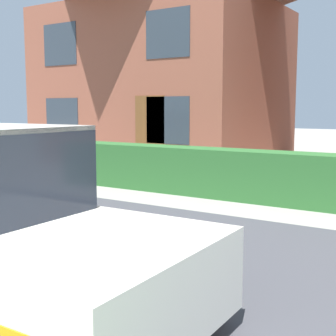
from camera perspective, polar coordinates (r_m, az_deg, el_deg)
road_strip at (r=4.81m, az=7.15°, el=-14.02°), size 28.00×5.49×0.01m
garden_hedge at (r=9.01m, az=10.33°, el=-0.93°), size 10.88×0.70×0.95m
house_left at (r=16.58m, az=-0.37°, el=13.04°), size 7.74×6.20×6.68m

